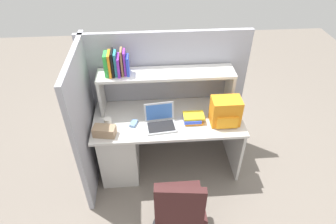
# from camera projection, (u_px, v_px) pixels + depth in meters

# --- Properties ---
(ground_plane) EXTENTS (8.00, 8.00, 0.00)m
(ground_plane) POSITION_uv_depth(u_px,v_px,m) (168.00, 163.00, 3.56)
(ground_plane) COLOR slate
(desk) EXTENTS (1.60, 0.70, 0.73)m
(desk) POSITION_uv_depth(u_px,v_px,m) (134.00, 141.00, 3.29)
(desk) COLOR silver
(desk) RESTS_ON ground_plane
(cubicle_partition_rear) EXTENTS (1.84, 0.05, 1.55)m
(cubicle_partition_rear) POSITION_uv_depth(u_px,v_px,m) (165.00, 94.00, 3.38)
(cubicle_partition_rear) COLOR #9E9EA8
(cubicle_partition_rear) RESTS_ON ground_plane
(cubicle_partition_left) EXTENTS (0.05, 1.06, 1.55)m
(cubicle_partition_left) POSITION_uv_depth(u_px,v_px,m) (87.00, 121.00, 2.99)
(cubicle_partition_left) COLOR #9E9EA8
(cubicle_partition_left) RESTS_ON ground_plane
(overhead_hutch) EXTENTS (1.44, 0.28, 0.45)m
(overhead_hutch) POSITION_uv_depth(u_px,v_px,m) (166.00, 80.00, 3.05)
(overhead_hutch) COLOR beige
(overhead_hutch) RESTS_ON desk
(reference_books_on_shelf) EXTENTS (0.24, 0.18, 0.27)m
(reference_books_on_shelf) POSITION_uv_depth(u_px,v_px,m) (116.00, 64.00, 2.88)
(reference_books_on_shelf) COLOR green
(reference_books_on_shelf) RESTS_ON overhead_hutch
(laptop) EXTENTS (0.33, 0.28, 0.22)m
(laptop) POSITION_uv_depth(u_px,v_px,m) (160.00, 121.00, 2.99)
(laptop) COLOR #B7BABF
(laptop) RESTS_ON desk
(backpack) EXTENTS (0.30, 0.23, 0.29)m
(backpack) POSITION_uv_depth(u_px,v_px,m) (226.00, 112.00, 2.96)
(backpack) COLOR orange
(backpack) RESTS_ON desk
(computer_mouse) EXTENTS (0.09, 0.12, 0.03)m
(computer_mouse) POSITION_uv_depth(u_px,v_px,m) (134.00, 123.00, 3.01)
(computer_mouse) COLOR #7299C6
(computer_mouse) RESTS_ON desk
(paper_cup) EXTENTS (0.08, 0.08, 0.09)m
(paper_cup) POSITION_uv_depth(u_px,v_px,m) (108.00, 122.00, 2.98)
(paper_cup) COLOR white
(paper_cup) RESTS_ON desk
(tissue_box) EXTENTS (0.24, 0.16, 0.10)m
(tissue_box) POSITION_uv_depth(u_px,v_px,m) (105.00, 131.00, 2.87)
(tissue_box) COLOR #9E7F60
(tissue_box) RESTS_ON desk
(desk_book_stack) EXTENTS (0.22, 0.19, 0.08)m
(desk_book_stack) POSITION_uv_depth(u_px,v_px,m) (193.00, 118.00, 3.05)
(desk_book_stack) COLOR orange
(desk_book_stack) RESTS_ON desk
(office_chair) EXTENTS (0.52, 0.52, 0.93)m
(office_chair) POSITION_uv_depth(u_px,v_px,m) (179.00, 213.00, 2.58)
(office_chair) COLOR black
(office_chair) RESTS_ON ground_plane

